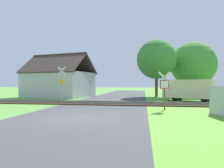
{
  "coord_description": "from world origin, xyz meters",
  "views": [
    {
      "loc": [
        3.46,
        -10.33,
        1.85
      ],
      "look_at": [
        0.5,
        8.22,
        1.8
      ],
      "focal_mm": 32.0,
      "sensor_mm": 36.0,
      "label": 1
    }
  ],
  "objects_px": {
    "stop_sign_near": "(165,87)",
    "house": "(59,83)",
    "tree_far": "(193,64)",
    "tree_right": "(156,59)",
    "crossing_sign_far": "(62,81)",
    "mail_truck": "(189,89)"
  },
  "relations": [
    {
      "from": "stop_sign_near",
      "to": "house",
      "type": "relative_size",
      "value": 0.28
    },
    {
      "from": "stop_sign_near",
      "to": "tree_far",
      "type": "relative_size",
      "value": 0.33
    },
    {
      "from": "stop_sign_near",
      "to": "tree_right",
      "type": "relative_size",
      "value": 0.34
    },
    {
      "from": "crossing_sign_far",
      "to": "tree_right",
      "type": "xyz_separation_m",
      "value": [
        10.18,
        8.74,
        3.14
      ]
    },
    {
      "from": "stop_sign_near",
      "to": "crossing_sign_far",
      "type": "bearing_deg",
      "value": -30.26
    },
    {
      "from": "house",
      "to": "mail_truck",
      "type": "bearing_deg",
      "value": -2.13
    },
    {
      "from": "stop_sign_near",
      "to": "tree_far",
      "type": "bearing_deg",
      "value": -109.95
    },
    {
      "from": "crossing_sign_far",
      "to": "house",
      "type": "distance_m",
      "value": 7.0
    },
    {
      "from": "tree_far",
      "to": "tree_right",
      "type": "distance_m",
      "value": 6.39
    },
    {
      "from": "crossing_sign_far",
      "to": "tree_right",
      "type": "distance_m",
      "value": 13.78
    },
    {
      "from": "stop_sign_near",
      "to": "mail_truck",
      "type": "relative_size",
      "value": 0.52
    },
    {
      "from": "mail_truck",
      "to": "house",
      "type": "bearing_deg",
      "value": 102.9
    },
    {
      "from": "mail_truck",
      "to": "tree_far",
      "type": "bearing_deg",
      "value": 11.73
    },
    {
      "from": "crossing_sign_far",
      "to": "tree_far",
      "type": "height_order",
      "value": "tree_far"
    },
    {
      "from": "house",
      "to": "mail_truck",
      "type": "distance_m",
      "value": 16.74
    },
    {
      "from": "crossing_sign_far",
      "to": "house",
      "type": "bearing_deg",
      "value": 116.04
    },
    {
      "from": "tree_far",
      "to": "mail_truck",
      "type": "bearing_deg",
      "value": -105.15
    },
    {
      "from": "crossing_sign_far",
      "to": "tree_right",
      "type": "height_order",
      "value": "tree_right"
    },
    {
      "from": "crossing_sign_far",
      "to": "stop_sign_near",
      "type": "bearing_deg",
      "value": -29.22
    },
    {
      "from": "stop_sign_near",
      "to": "tree_far",
      "type": "distance_m",
      "value": 18.57
    },
    {
      "from": "house",
      "to": "tree_far",
      "type": "bearing_deg",
      "value": 28.29
    },
    {
      "from": "crossing_sign_far",
      "to": "tree_far",
      "type": "xyz_separation_m",
      "value": [
        15.75,
        11.84,
        2.65
      ]
    }
  ]
}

